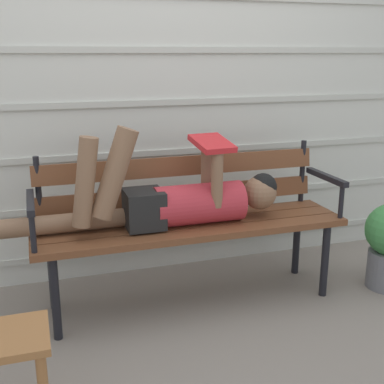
{
  "coord_description": "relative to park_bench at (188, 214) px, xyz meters",
  "views": [
    {
      "loc": [
        -0.8,
        -2.39,
        1.38
      ],
      "look_at": [
        0.0,
        0.08,
        0.65
      ],
      "focal_mm": 46.83,
      "sensor_mm": 36.0,
      "label": 1
    }
  ],
  "objects": [
    {
      "name": "ground_plane",
      "position": [
        0.0,
        -0.15,
        -0.51
      ],
      "size": [
        12.0,
        12.0,
        0.0
      ],
      "primitive_type": "plane",
      "color": "gray"
    },
    {
      "name": "house_siding",
      "position": [
        0.0,
        0.49,
        0.73
      ],
      "size": [
        4.72,
        0.08,
        2.47
      ],
      "color": "beige",
      "rests_on": "ground"
    },
    {
      "name": "park_bench",
      "position": [
        0.0,
        0.0,
        0.0
      ],
      "size": [
        1.71,
        0.44,
        0.86
      ],
      "color": "brown",
      "rests_on": "ground"
    },
    {
      "name": "reclining_person",
      "position": [
        -0.12,
        -0.07,
        0.12
      ],
      "size": [
        1.71,
        0.27,
        0.57
      ],
      "color": "#B72D38"
    }
  ]
}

